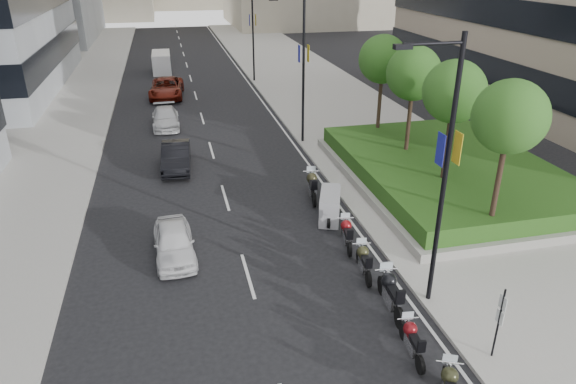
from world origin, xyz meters
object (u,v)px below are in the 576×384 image
object	(u,v)px
car_c	(166,118)
lamp_post_2	(251,26)
lamp_post_1	(301,63)
car_b	(176,156)
motorcycle_6	(312,186)
delivery_van	(162,63)
motorcycle_1	(412,340)
motorcycle_3	(364,261)
motorcycle_4	(347,234)
parking_sign	(499,320)
lamp_post_0	(442,166)
motorcycle_2	(391,293)
car_a	(174,242)
motorcycle_5	(330,206)
car_d	(167,88)

from	to	relation	value
car_c	lamp_post_2	bearing A→B (deg)	56.05
lamp_post_1	car_b	distance (m)	9.29
lamp_post_1	motorcycle_6	world-z (taller)	lamp_post_1
lamp_post_2	delivery_van	xyz separation A→B (m)	(-8.27, 6.52, -4.15)
motorcycle_1	car_c	distance (m)	25.64
motorcycle_3	car_b	bearing A→B (deg)	35.00
motorcycle_4	car_c	size ratio (longest dim) A/B	0.48
parking_sign	lamp_post_1	bearing A→B (deg)	91.88
motorcycle_3	delivery_van	distance (m)	39.99
lamp_post_0	delivery_van	distance (m)	42.54
motorcycle_1	motorcycle_2	distance (m)	2.19
lamp_post_1	motorcycle_6	size ratio (longest dim) A/B	3.69
motorcycle_2	car_a	world-z (taller)	car_a
motorcycle_2	car_a	size ratio (longest dim) A/B	0.65
motorcycle_1	parking_sign	bearing A→B (deg)	-103.27
motorcycle_3	motorcycle_6	xyz separation A→B (m)	(-0.07, 6.84, 0.09)
motorcycle_3	motorcycle_6	world-z (taller)	motorcycle_6
motorcycle_6	car_a	world-z (taller)	car_a
motorcycle_2	motorcycle_3	world-z (taller)	motorcycle_2
lamp_post_1	lamp_post_2	world-z (taller)	same
lamp_post_1	car_b	world-z (taller)	lamp_post_1
lamp_post_2	motorcycle_5	bearing A→B (deg)	-92.63
motorcycle_2	motorcycle_4	distance (m)	4.30
parking_sign	delivery_van	size ratio (longest dim) A/B	0.53
motorcycle_6	delivery_van	world-z (taller)	delivery_van
lamp_post_0	car_c	size ratio (longest dim) A/B	2.05
parking_sign	motorcycle_6	xyz separation A→B (m)	(-2.13, 11.97, -0.80)
motorcycle_5	car_a	xyz separation A→B (m)	(-6.93, -1.67, -0.00)
lamp_post_1	delivery_van	xyz separation A→B (m)	(-8.27, 24.52, -4.15)
lamp_post_1	car_a	size ratio (longest dim) A/B	2.37
motorcycle_5	delivery_van	bearing A→B (deg)	31.20
lamp_post_0	motorcycle_3	distance (m)	5.18
parking_sign	motorcycle_4	bearing A→B (deg)	105.48
lamp_post_0	motorcycle_3	xyz separation A→B (m)	(-1.41, 2.13, -4.51)
lamp_post_1	motorcycle_2	xyz separation A→B (m)	(-1.30, -17.07, -4.41)
motorcycle_1	lamp_post_2	bearing A→B (deg)	3.30
parking_sign	motorcycle_2	xyz separation A→B (m)	(-1.96, 2.93, -0.80)
parking_sign	motorcycle_6	world-z (taller)	parking_sign
parking_sign	car_d	xyz separation A→B (m)	(-8.66, 33.93, -0.66)
lamp_post_1	motorcycle_6	xyz separation A→B (m)	(-1.47, -8.03, -4.41)
car_c	car_d	bearing A→B (deg)	87.83
motorcycle_6	car_c	bearing A→B (deg)	36.16
lamp_post_2	motorcycle_2	xyz separation A→B (m)	(-1.30, -35.07, -4.41)
motorcycle_1	motorcycle_3	size ratio (longest dim) A/B	0.95
motorcycle_1	motorcycle_5	distance (m)	8.90
lamp_post_2	delivery_van	bearing A→B (deg)	141.75
motorcycle_6	car_c	size ratio (longest dim) A/B	0.56
lamp_post_1	motorcycle_4	distance (m)	13.61
lamp_post_0	motorcycle_5	xyz separation A→B (m)	(-1.30, 6.66, -4.41)
delivery_van	car_c	bearing A→B (deg)	-89.26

